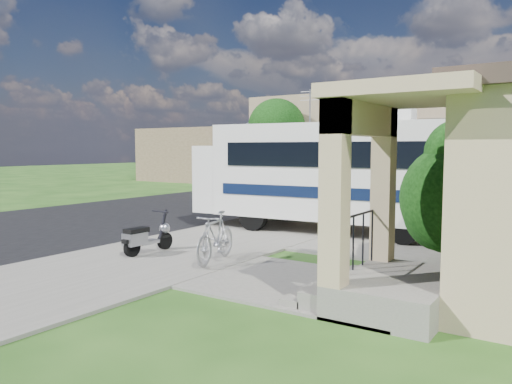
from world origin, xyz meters
The scene contains 18 objects.
ground centered at (0.00, 0.00, 0.00)m, with size 120.00×120.00×0.00m, color #1C4111.
street_slab centered at (-7.50, 10.00, 0.01)m, with size 9.00×80.00×0.02m, color black.
sidewalk_slab centered at (-1.00, 10.00, 0.03)m, with size 4.00×80.00×0.06m, color #65625B.
driveway_slab centered at (1.50, 4.50, 0.03)m, with size 7.00×6.00×0.05m, color #65625B.
walk_slab centered at (3.00, -1.00, 0.03)m, with size 4.00×3.00×0.05m, color #65625B.
warehouse centered at (0.00, 13.97, 1.99)m, with size 12.50×8.40×5.04m.
distant_bldg_far centered at (-17.00, 22.00, 2.00)m, with size 10.00×8.00×4.00m, color brown.
distant_bldg_near centered at (-15.00, 34.00, 1.60)m, with size 8.00×7.00×3.20m, color #887455.
street_tree_a centered at (-3.70, 9.05, 3.25)m, with size 2.44×2.40×4.58m.
street_tree_b centered at (-3.70, 19.05, 3.39)m, with size 2.44×2.40×4.73m.
street_tree_c centered at (-3.70, 28.05, 3.10)m, with size 2.44×2.40×4.42m.
motorhome centered at (0.79, 4.65, 1.81)m, with size 8.39×3.20×4.21m.
shrub centered at (5.03, 1.72, 1.58)m, with size 2.52×2.40×3.09m.
scooter centered at (-1.38, -0.82, 0.44)m, with size 0.51×1.47×0.97m.
bicycle centered at (0.51, -0.58, 0.54)m, with size 0.51×1.79×1.08m, color #98989F.
pickup_truck centered at (-5.96, 12.81, 0.89)m, with size 2.95×6.40×1.78m, color white.
van centered at (-6.34, 19.91, 0.96)m, with size 2.70×6.63×1.92m, color white.
garden_hose centered at (3.41, -0.42, 0.08)m, with size 0.36×0.36×0.16m, color #11591D.
Camera 1 is at (7.09, -8.90, 2.50)m, focal length 35.00 mm.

